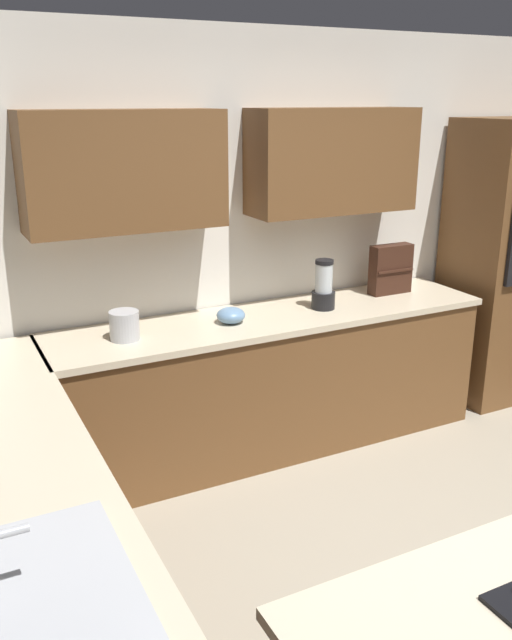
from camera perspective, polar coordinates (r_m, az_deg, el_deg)
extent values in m
plane|color=#9E937F|center=(3.47, 17.62, -21.86)|extent=(14.00, 14.00, 0.00)
cube|color=white|center=(4.47, 0.35, 6.82)|extent=(6.00, 0.10, 2.60)
cube|color=brown|center=(4.41, 6.46, 13.18)|extent=(1.10, 0.34, 0.64)
cube|color=brown|center=(3.85, -11.07, 12.24)|extent=(1.10, 0.34, 0.64)
cube|color=brown|center=(4.37, 1.44, -5.46)|extent=(2.80, 0.60, 0.86)
cube|color=beige|center=(4.21, 1.49, 0.16)|extent=(2.84, 0.64, 0.04)
cube|color=brown|center=(2.94, -18.94, -19.59)|extent=(0.60, 2.90, 0.86)
cube|color=beige|center=(2.69, -19.93, -11.95)|extent=(0.64, 2.94, 0.04)
cube|color=brown|center=(5.34, 20.32, 4.58)|extent=(0.80, 0.60, 2.05)
cube|color=#515456|center=(2.20, -17.91, -18.29)|extent=(0.40, 0.30, 0.02)
cube|color=#515456|center=(1.93, -16.06, -23.95)|extent=(0.40, 0.30, 0.02)
cube|color=#B7BABF|center=(2.06, -17.09, -20.75)|extent=(0.46, 0.70, 0.01)
cylinder|color=black|center=(4.34, 5.68, 1.68)|extent=(0.15, 0.15, 0.11)
cylinder|color=silver|center=(4.30, 5.74, 3.55)|extent=(0.11, 0.11, 0.18)
cylinder|color=black|center=(4.28, 5.79, 4.90)|extent=(0.12, 0.12, 0.03)
ellipsoid|color=#668CB2|center=(4.04, -2.13, 0.40)|extent=(0.17, 0.17, 0.09)
cube|color=#381E14|center=(4.73, 11.27, 4.22)|extent=(0.30, 0.10, 0.34)
cube|color=#381E14|center=(4.68, 11.68, 4.07)|extent=(0.29, 0.02, 0.02)
cylinder|color=#B7BABF|center=(3.82, -11.02, -0.46)|extent=(0.17, 0.17, 0.16)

